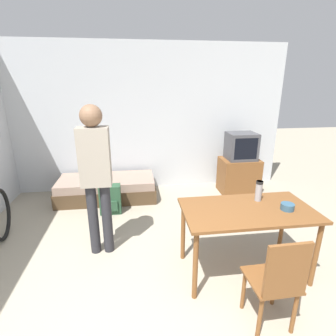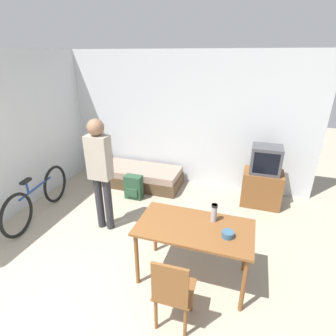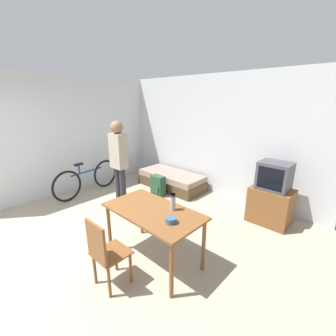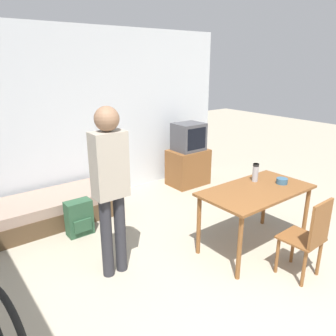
{
  "view_description": "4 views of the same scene",
  "coord_description": "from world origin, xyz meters",
  "px_view_note": "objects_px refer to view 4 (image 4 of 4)",
  "views": [
    {
      "loc": [
        -0.11,
        -1.05,
        2.01
      ],
      "look_at": [
        0.32,
        2.16,
        0.94
      ],
      "focal_mm": 28.0,
      "sensor_mm": 36.0,
      "label": 1
    },
    {
      "loc": [
        1.53,
        -1.24,
        2.61
      ],
      "look_at": [
        0.42,
        2.14,
        1.05
      ],
      "focal_mm": 28.0,
      "sensor_mm": 36.0,
      "label": 2
    },
    {
      "loc": [
        3.01,
        -0.55,
        2.17
      ],
      "look_at": [
        0.45,
        2.17,
        1.02
      ],
      "focal_mm": 24.0,
      "sensor_mm": 36.0,
      "label": 3
    },
    {
      "loc": [
        -1.94,
        -0.93,
        2.18
      ],
      "look_at": [
        0.4,
        2.12,
        0.92
      ],
      "focal_mm": 35.0,
      "sensor_mm": 36.0,
      "label": 4
    }
  ],
  "objects_px": {
    "person_standing": "(110,180)",
    "backpack": "(79,218)",
    "mate_bowl": "(282,181)",
    "wooden_chair": "(309,236)",
    "daybed": "(57,208)",
    "tv": "(188,158)",
    "dining_table": "(256,196)",
    "thermos_flask": "(255,172)"
  },
  "relations": [
    {
      "from": "person_standing",
      "to": "thermos_flask",
      "type": "xyz_separation_m",
      "value": [
        1.77,
        -0.4,
        -0.17
      ]
    },
    {
      "from": "tv",
      "to": "person_standing",
      "type": "xyz_separation_m",
      "value": [
        -2.38,
        -1.55,
        0.55
      ]
    },
    {
      "from": "daybed",
      "to": "dining_table",
      "type": "xyz_separation_m",
      "value": [
        1.65,
        -2.16,
        0.48
      ]
    },
    {
      "from": "wooden_chair",
      "to": "thermos_flask",
      "type": "relative_size",
      "value": 3.93
    },
    {
      "from": "person_standing",
      "to": "daybed",
      "type": "bearing_deg",
      "value": 92.5
    },
    {
      "from": "tv",
      "to": "mate_bowl",
      "type": "relative_size",
      "value": 8.54
    },
    {
      "from": "wooden_chair",
      "to": "mate_bowl",
      "type": "xyz_separation_m",
      "value": [
        0.43,
        0.65,
        0.3
      ]
    },
    {
      "from": "dining_table",
      "to": "thermos_flask",
      "type": "bearing_deg",
      "value": 43.39
    },
    {
      "from": "backpack",
      "to": "dining_table",
      "type": "bearing_deg",
      "value": -45.71
    },
    {
      "from": "daybed",
      "to": "tv",
      "type": "xyz_separation_m",
      "value": [
        2.45,
        -0.03,
        0.32
      ]
    },
    {
      "from": "daybed",
      "to": "wooden_chair",
      "type": "relative_size",
      "value": 1.9
    },
    {
      "from": "daybed",
      "to": "wooden_chair",
      "type": "height_order",
      "value": "wooden_chair"
    },
    {
      "from": "mate_bowl",
      "to": "wooden_chair",
      "type": "bearing_deg",
      "value": -123.59
    },
    {
      "from": "daybed",
      "to": "dining_table",
      "type": "relative_size",
      "value": 1.27
    },
    {
      "from": "thermos_flask",
      "to": "mate_bowl",
      "type": "height_order",
      "value": "thermos_flask"
    },
    {
      "from": "dining_table",
      "to": "person_standing",
      "type": "xyz_separation_m",
      "value": [
        -1.58,
        0.58,
        0.38
      ]
    },
    {
      "from": "person_standing",
      "to": "dining_table",
      "type": "bearing_deg",
      "value": -20.19
    },
    {
      "from": "dining_table",
      "to": "wooden_chair",
      "type": "bearing_deg",
      "value": -93.53
    },
    {
      "from": "mate_bowl",
      "to": "backpack",
      "type": "bearing_deg",
      "value": 139.43
    },
    {
      "from": "person_standing",
      "to": "backpack",
      "type": "height_order",
      "value": "person_standing"
    },
    {
      "from": "dining_table",
      "to": "tv",
      "type": "bearing_deg",
      "value": 69.45
    },
    {
      "from": "wooden_chair",
      "to": "thermos_flask",
      "type": "distance_m",
      "value": 1.01
    },
    {
      "from": "daybed",
      "to": "thermos_flask",
      "type": "distance_m",
      "value": 2.79
    },
    {
      "from": "wooden_chair",
      "to": "backpack",
      "type": "xyz_separation_m",
      "value": [
        -1.5,
        2.31,
        -0.26
      ]
    },
    {
      "from": "wooden_chair",
      "to": "daybed",
      "type": "bearing_deg",
      "value": 119.11
    },
    {
      "from": "dining_table",
      "to": "daybed",
      "type": "bearing_deg",
      "value": 127.37
    },
    {
      "from": "daybed",
      "to": "backpack",
      "type": "relative_size",
      "value": 3.63
    },
    {
      "from": "tv",
      "to": "thermos_flask",
      "type": "height_order",
      "value": "tv"
    },
    {
      "from": "thermos_flask",
      "to": "backpack",
      "type": "distance_m",
      "value": 2.33
    },
    {
      "from": "tv",
      "to": "dining_table",
      "type": "relative_size",
      "value": 0.84
    },
    {
      "from": "daybed",
      "to": "tv",
      "type": "distance_m",
      "value": 2.47
    },
    {
      "from": "wooden_chair",
      "to": "person_standing",
      "type": "bearing_deg",
      "value": 139.68
    },
    {
      "from": "dining_table",
      "to": "wooden_chair",
      "type": "relative_size",
      "value": 1.5
    },
    {
      "from": "tv",
      "to": "backpack",
      "type": "xyz_separation_m",
      "value": [
        -2.35,
        -0.54,
        -0.28
      ]
    },
    {
      "from": "person_standing",
      "to": "backpack",
      "type": "bearing_deg",
      "value": 88.24
    },
    {
      "from": "person_standing",
      "to": "tv",
      "type": "bearing_deg",
      "value": 33.1
    },
    {
      "from": "tv",
      "to": "mate_bowl",
      "type": "bearing_deg",
      "value": -100.58
    },
    {
      "from": "wooden_chair",
      "to": "mate_bowl",
      "type": "relative_size",
      "value": 6.72
    },
    {
      "from": "mate_bowl",
      "to": "backpack",
      "type": "height_order",
      "value": "mate_bowl"
    },
    {
      "from": "wooden_chair",
      "to": "thermos_flask",
      "type": "height_order",
      "value": "thermos_flask"
    },
    {
      "from": "person_standing",
      "to": "backpack",
      "type": "xyz_separation_m",
      "value": [
        0.03,
        1.01,
        -0.83
      ]
    },
    {
      "from": "daybed",
      "to": "backpack",
      "type": "height_order",
      "value": "backpack"
    }
  ]
}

